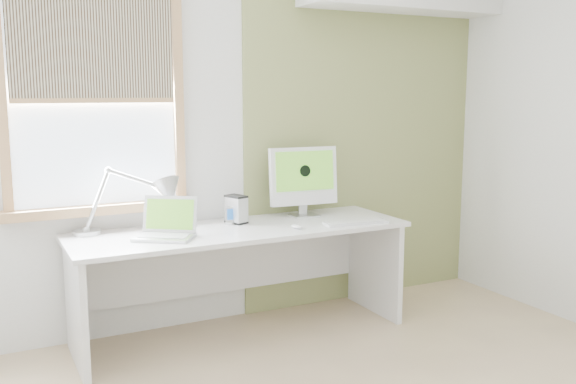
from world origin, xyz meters
TOP-DOWN VIEW (x-y plane):
  - room at (0.00, 0.00)m, footprint 4.04×3.54m
  - accent_wall at (1.00, 1.74)m, footprint 2.00×0.02m
  - window at (-1.00, 1.71)m, footprint 1.20×0.14m
  - desk at (-0.17, 1.44)m, footprint 2.20×0.70m
  - desk_lamp at (-0.70, 1.55)m, footprint 0.72×0.35m
  - laptop at (-0.68, 1.35)m, footprint 0.43×0.42m
  - phone_dock at (-0.20, 1.51)m, footprint 0.07×0.07m
  - external_drive at (-0.14, 1.54)m, footprint 0.13×0.17m
  - imac at (0.38, 1.56)m, footprint 0.50×0.18m
  - keyboard at (0.56, 1.15)m, footprint 0.45×0.17m
  - mouse at (0.14, 1.20)m, footprint 0.07×0.10m

SIDE VIEW (x-z plane):
  - desk at x=-0.17m, z-range 0.17..0.90m
  - keyboard at x=0.56m, z-range 0.73..0.75m
  - mouse at x=0.14m, z-range 0.73..0.76m
  - phone_dock at x=-0.20m, z-range 0.70..0.82m
  - laptop at x=-0.68m, z-range 0.67..0.91m
  - external_drive at x=-0.14m, z-range 0.73..0.92m
  - desk_lamp at x=-0.70m, z-range 0.74..1.16m
  - imac at x=0.38m, z-range 0.76..1.25m
  - room at x=0.00m, z-range -0.02..2.62m
  - accent_wall at x=1.00m, z-range 0.00..2.60m
  - window at x=-1.00m, z-range 0.83..2.25m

